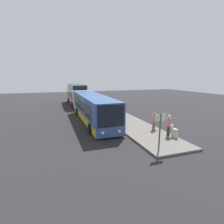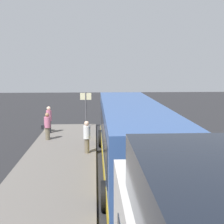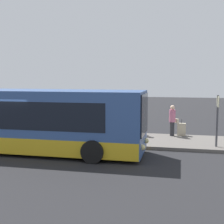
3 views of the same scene
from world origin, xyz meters
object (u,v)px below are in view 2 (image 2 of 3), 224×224
bus_lead (132,138)px  passenger_waiting (47,125)px  passenger_boarding (49,119)px  suitcase (47,126)px  passenger_with_bags (87,136)px  sign_post (86,104)px

bus_lead → passenger_waiting: (5.19, 4.33, -0.40)m
passenger_boarding → suitcase: size_ratio=1.84×
passenger_with_bags → passenger_boarding: bearing=-73.9°
passenger_waiting → suitcase: passenger_waiting is taller
bus_lead → passenger_with_bags: (2.26, 1.95, -0.37)m
passenger_boarding → passenger_waiting: (-1.86, -0.17, -0.09)m
sign_post → passenger_boarding: bearing=132.5°
passenger_with_bags → passenger_waiting: bearing=-62.8°
passenger_with_bags → sign_post: bearing=-99.8°
sign_post → passenger_waiting: bearing=151.8°
passenger_with_bags → sign_post: 6.94m
bus_lead → passenger_waiting: bearing=39.8°
bus_lead → suitcase: bearing=31.9°
passenger_waiting → bus_lead: bearing=-149.0°
bus_lead → passenger_with_bags: bearing=40.8°
passenger_waiting → suitcase: size_ratio=1.70×
passenger_boarding → passenger_waiting: size_ratio=1.08×
passenger_boarding → passenger_with_bags: (-4.79, -2.54, -0.06)m
passenger_with_bags → suitcase: (5.29, 2.75, -0.53)m
sign_post → bus_lead: bearing=-166.5°
bus_lead → passenger_boarding: (7.05, 4.49, -0.31)m
suitcase → sign_post: size_ratio=0.38×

